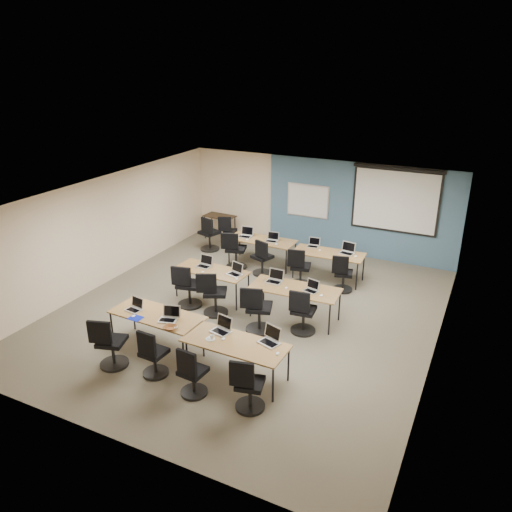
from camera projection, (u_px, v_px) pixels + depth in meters
The scene contains 58 objects.
floor at pixel (249, 312), 11.30m from camera, with size 8.00×9.00×0.02m, color #6B6354.
ceiling at pixel (248, 196), 10.29m from camera, with size 8.00×9.00×0.02m, color white.
wall_back at pixel (318, 205), 14.54m from camera, with size 8.00×0.04×2.70m, color beige.
wall_front at pixel (104, 364), 7.04m from camera, with size 8.00×0.04×2.70m, color beige.
wall_left at pixel (106, 230), 12.42m from camera, with size 0.04×9.00×2.70m, color beige.
wall_right at pixel (442, 293), 9.16m from camera, with size 0.04×9.00×2.70m, color beige.
blue_accent_panel at pixel (360, 211), 14.00m from camera, with size 5.50×0.04×2.70m, color #3D5977.
whiteboard at pixel (308, 201), 14.56m from camera, with size 1.28×0.03×0.98m.
projector_screen at pixel (396, 196), 13.36m from camera, with size 2.40×0.10×1.82m.
training_table_front_left at pixel (157, 316), 9.70m from camera, with size 1.89×0.79×0.73m.
training_table_front_right at pixel (235, 345), 8.75m from camera, with size 1.88×0.78×0.73m.
training_table_mid_left at pixel (212, 272), 11.70m from camera, with size 1.75×0.73×0.73m.
training_table_mid_right at pixel (295, 290), 10.78m from camera, with size 1.94×0.81×0.73m.
training_table_back_left at pixel (262, 241), 13.63m from camera, with size 1.85×0.77×0.73m.
training_table_back_right at pixel (329, 254), 12.71m from camera, with size 1.80×0.75×0.73m.
laptop_0 at pixel (135, 307), 9.84m from camera, with size 0.31×0.26×0.24m.
mouse_0 at pixel (133, 316), 9.59m from camera, with size 0.06×0.10×0.03m, color white.
task_chair_0 at pixel (110, 347), 9.17m from camera, with size 0.55×0.54×1.01m.
laptop_1 at pixel (169, 317), 9.47m from camera, with size 0.34×0.29×0.26m.
mouse_1 at pixel (176, 327), 9.20m from camera, with size 0.06×0.10×0.03m, color white.
task_chair_1 at pixel (153, 357), 8.91m from camera, with size 0.47×0.47×0.96m.
laptop_2 at pixel (222, 328), 9.07m from camera, with size 0.35×0.30×0.26m.
mouse_2 at pixel (223, 339), 8.82m from camera, with size 0.06×0.10×0.03m, color white.
task_chair_2 at pixel (192, 376), 8.39m from camera, with size 0.47×0.47×0.95m.
laptop_3 at pixel (270, 339), 8.72m from camera, with size 0.36×0.31×0.27m.
mouse_3 at pixel (278, 354), 8.38m from camera, with size 0.06×0.10×0.03m, color white.
task_chair_3 at pixel (248, 389), 8.05m from camera, with size 0.50×0.50×0.98m.
laptop_4 at pixel (205, 264), 11.86m from camera, with size 0.34×0.29×0.26m.
mouse_4 at pixel (203, 272), 11.55m from camera, with size 0.06×0.09×0.03m, color white.
task_chair_4 at pixel (188, 289), 11.40m from camera, with size 0.56×0.56×1.04m.
laptop_5 at pixel (235, 272), 11.44m from camera, with size 0.34×0.29×0.26m.
mouse_5 at pixel (237, 279), 11.18m from camera, with size 0.06×0.10×0.03m, color white.
task_chair_5 at pixel (213, 297), 11.05m from camera, with size 0.60×0.56×1.03m.
laptop_6 at pixel (275, 279), 11.06m from camera, with size 0.35×0.30×0.27m.
mouse_6 at pixel (286, 288), 10.75m from camera, with size 0.06×0.09×0.03m, color white.
task_chair_6 at pixel (257, 313), 10.35m from camera, with size 0.59×0.58×1.05m.
laptop_7 at pixel (312, 288), 10.62m from camera, with size 0.30×0.25×0.23m.
mouse_7 at pixel (321, 295), 10.41m from camera, with size 0.07×0.11×0.04m, color white.
task_chair_7 at pixel (302, 315), 10.31m from camera, with size 0.53×0.53×1.01m.
laptop_8 at pixel (246, 234), 13.81m from camera, with size 0.36×0.30×0.27m.
mouse_8 at pixel (247, 240), 13.55m from camera, with size 0.06×0.10×0.04m, color white.
task_chair_8 at pixel (235, 253), 13.46m from camera, with size 0.59×0.58×1.05m.
laptop_9 at pixel (272, 239), 13.47m from camera, with size 0.32×0.27×0.24m.
mouse_9 at pixel (276, 244), 13.24m from camera, with size 0.06×0.10×0.04m, color white.
task_chair_9 at pixel (262, 260), 13.06m from camera, with size 0.53×0.51×0.99m.
laptop_10 at pixel (313, 244), 13.09m from camera, with size 0.30×0.25×0.23m.
mouse_10 at pixel (320, 250), 12.83m from camera, with size 0.06×0.10×0.04m, color white.
task_chair_10 at pixel (299, 270), 12.44m from camera, with size 0.53×0.53×1.01m.
laptop_11 at pixel (347, 251), 12.65m from camera, with size 0.36×0.31×0.27m.
mouse_11 at pixel (356, 256), 12.44m from camera, with size 0.06×0.10×0.04m, color white.
task_chair_11 at pixel (342, 276), 12.15m from camera, with size 0.48×0.48×0.97m.
blue_mousepad at pixel (136, 318), 9.54m from camera, with size 0.26×0.22×0.01m, color #0917A0.
snack_bowl at pixel (170, 328), 9.14m from camera, with size 0.26×0.26×0.06m, color #955832.
snack_plate at pixel (210, 339), 8.83m from camera, with size 0.17×0.17×0.01m, color white.
coffee_cup at pixel (212, 337), 8.81m from camera, with size 0.07×0.07×0.06m, color white.
utility_table at pixel (220, 218), 15.59m from camera, with size 0.96×0.54×0.75m.
spare_chair_a at pixel (229, 234), 15.01m from camera, with size 0.52×0.48×0.97m.
spare_chair_b at pixel (209, 236), 14.71m from camera, with size 0.58×0.57×1.05m.
Camera 1 is at (4.55, -8.91, 5.40)m, focal length 35.00 mm.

